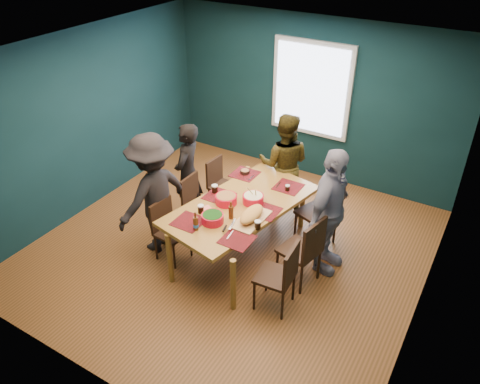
{
  "coord_description": "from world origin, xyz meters",
  "views": [
    {
      "loc": [
        2.73,
        -4.37,
        4.16
      ],
      "look_at": [
        0.11,
        0.03,
        0.93
      ],
      "focal_mm": 35.0,
      "sensor_mm": 36.0,
      "label": 1
    }
  ],
  "objects_px": {
    "chair_left_far": "(219,180)",
    "chair_left_mid": "(196,200)",
    "cutting_board": "(251,216)",
    "chair_left_near": "(167,226)",
    "chair_right_near": "(282,273)",
    "bowl_dumpling": "(253,199)",
    "person_back": "(284,164)",
    "person_near_left": "(153,194)",
    "person_right": "(329,212)",
    "dining_table": "(241,208)",
    "person_far_left": "(188,173)",
    "bowl_salad": "(226,199)",
    "bowl_herbs": "(213,218)",
    "chair_right_far": "(323,210)",
    "chair_right_mid": "(306,247)"
  },
  "relations": [
    {
      "from": "chair_right_near",
      "to": "person_near_left",
      "type": "relative_size",
      "value": 0.54
    },
    {
      "from": "chair_left_mid",
      "to": "bowl_salad",
      "type": "xyz_separation_m",
      "value": [
        0.66,
        -0.22,
        0.36
      ]
    },
    {
      "from": "person_back",
      "to": "person_far_left",
      "type": "bearing_deg",
      "value": 21.51
    },
    {
      "from": "chair_left_far",
      "to": "chair_left_mid",
      "type": "relative_size",
      "value": 0.97
    },
    {
      "from": "dining_table",
      "to": "chair_right_near",
      "type": "height_order",
      "value": "chair_right_near"
    },
    {
      "from": "bowl_dumpling",
      "to": "dining_table",
      "type": "bearing_deg",
      "value": -141.39
    },
    {
      "from": "chair_left_mid",
      "to": "person_far_left",
      "type": "relative_size",
      "value": 0.56
    },
    {
      "from": "person_right",
      "to": "person_near_left",
      "type": "relative_size",
      "value": 1.01
    },
    {
      "from": "person_back",
      "to": "cutting_board",
      "type": "height_order",
      "value": "person_back"
    },
    {
      "from": "chair_right_far",
      "to": "chair_right_near",
      "type": "relative_size",
      "value": 1.1
    },
    {
      "from": "dining_table",
      "to": "chair_left_mid",
      "type": "height_order",
      "value": "chair_left_mid"
    },
    {
      "from": "dining_table",
      "to": "person_far_left",
      "type": "distance_m",
      "value": 1.14
    },
    {
      "from": "bowl_dumpling",
      "to": "person_right",
      "type": "bearing_deg",
      "value": 11.68
    },
    {
      "from": "chair_left_near",
      "to": "bowl_herbs",
      "type": "height_order",
      "value": "bowl_herbs"
    },
    {
      "from": "chair_left_near",
      "to": "chair_right_far",
      "type": "bearing_deg",
      "value": 42.18
    },
    {
      "from": "chair_left_near",
      "to": "bowl_dumpling",
      "type": "bearing_deg",
      "value": 40.83
    },
    {
      "from": "person_far_left",
      "to": "person_right",
      "type": "distance_m",
      "value": 2.18
    },
    {
      "from": "chair_left_mid",
      "to": "bowl_dumpling",
      "type": "distance_m",
      "value": 1.03
    },
    {
      "from": "bowl_dumpling",
      "to": "chair_right_near",
      "type": "bearing_deg",
      "value": -42.79
    },
    {
      "from": "chair_left_mid",
      "to": "chair_left_near",
      "type": "height_order",
      "value": "chair_left_mid"
    },
    {
      "from": "person_right",
      "to": "chair_right_near",
      "type": "bearing_deg",
      "value": 173.68
    },
    {
      "from": "person_near_left",
      "to": "dining_table",
      "type": "bearing_deg",
      "value": 124.61
    },
    {
      "from": "person_far_left",
      "to": "person_back",
      "type": "relative_size",
      "value": 0.97
    },
    {
      "from": "chair_left_mid",
      "to": "person_right",
      "type": "distance_m",
      "value": 1.97
    },
    {
      "from": "dining_table",
      "to": "chair_left_far",
      "type": "distance_m",
      "value": 1.18
    },
    {
      "from": "person_right",
      "to": "person_back",
      "type": "bearing_deg",
      "value": 52.22
    },
    {
      "from": "chair_left_mid",
      "to": "person_far_left",
      "type": "bearing_deg",
      "value": 143.95
    },
    {
      "from": "person_right",
      "to": "chair_left_far",
      "type": "bearing_deg",
      "value": 79.31
    },
    {
      "from": "bowl_salad",
      "to": "bowl_dumpling",
      "type": "relative_size",
      "value": 1.03
    },
    {
      "from": "chair_right_mid",
      "to": "chair_right_near",
      "type": "distance_m",
      "value": 0.53
    },
    {
      "from": "chair_left_mid",
      "to": "chair_left_far",
      "type": "bearing_deg",
      "value": 92.01
    },
    {
      "from": "chair_right_near",
      "to": "bowl_salad",
      "type": "height_order",
      "value": "chair_right_near"
    },
    {
      "from": "chair_right_near",
      "to": "chair_left_near",
      "type": "bearing_deg",
      "value": 173.0
    },
    {
      "from": "person_right",
      "to": "bowl_dumpling",
      "type": "height_order",
      "value": "person_right"
    },
    {
      "from": "bowl_herbs",
      "to": "chair_left_mid",
      "type": "bearing_deg",
      "value": 138.36
    },
    {
      "from": "person_back",
      "to": "cutting_board",
      "type": "bearing_deg",
      "value": 82.25
    },
    {
      "from": "chair_left_near",
      "to": "chair_right_far",
      "type": "height_order",
      "value": "chair_right_far"
    },
    {
      "from": "person_near_left",
      "to": "bowl_salad",
      "type": "xyz_separation_m",
      "value": [
        0.89,
        0.38,
        0.0
      ]
    },
    {
      "from": "bowl_dumpling",
      "to": "cutting_board",
      "type": "distance_m",
      "value": 0.4
    },
    {
      "from": "person_far_left",
      "to": "person_near_left",
      "type": "distance_m",
      "value": 0.8
    },
    {
      "from": "person_right",
      "to": "cutting_board",
      "type": "bearing_deg",
      "value": 128.25
    },
    {
      "from": "person_far_left",
      "to": "bowl_herbs",
      "type": "height_order",
      "value": "person_far_left"
    },
    {
      "from": "person_right",
      "to": "bowl_salad",
      "type": "distance_m",
      "value": 1.32
    },
    {
      "from": "chair_left_mid",
      "to": "cutting_board",
      "type": "relative_size",
      "value": 1.22
    },
    {
      "from": "chair_left_mid",
      "to": "chair_right_far",
      "type": "bearing_deg",
      "value": 18.7
    },
    {
      "from": "person_far_left",
      "to": "bowl_salad",
      "type": "height_order",
      "value": "person_far_left"
    },
    {
      "from": "cutting_board",
      "to": "bowl_salad",
      "type": "bearing_deg",
      "value": 161.37
    },
    {
      "from": "chair_left_far",
      "to": "cutting_board",
      "type": "relative_size",
      "value": 1.17
    },
    {
      "from": "chair_left_far",
      "to": "person_near_left",
      "type": "bearing_deg",
      "value": -94.47
    },
    {
      "from": "chair_left_near",
      "to": "chair_right_near",
      "type": "relative_size",
      "value": 0.93
    }
  ]
}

